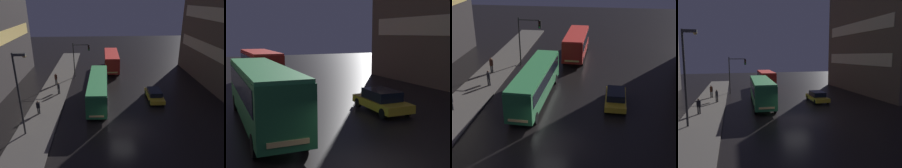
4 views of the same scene
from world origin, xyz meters
The scene contains 10 objects.
ground_plane centered at (0.00, 0.00, 0.00)m, with size 120.00×120.00×0.00m, color black.
sidewalk_left centered at (-9.00, 10.00, 0.07)m, with size 4.00×48.00×0.15m.
bus_near centered at (-2.53, 6.99, 2.02)m, with size 2.76×11.51×3.28m.
bus_far centered at (0.03, 20.63, 2.02)m, with size 2.76×9.29×3.28m.
car_taxi centered at (5.01, 7.01, 0.73)m, with size 2.03×4.65×1.41m.
pedestrian_near centered at (-8.11, 9.45, 1.12)m, with size 0.42×0.42×1.67m.
pedestrian_mid centered at (-9.52, 3.75, 1.16)m, with size 0.59×0.59×1.66m.
pedestrian_far centered at (-9.11, 13.12, 1.23)m, with size 0.59×0.59×1.78m.
traffic_light_main centered at (-5.59, 16.45, 4.02)m, with size 2.79×0.35×5.99m.
street_lamp_sidewalk centered at (-9.65, -0.30, 5.55)m, with size 1.25×0.36×8.26m.
Camera 1 is at (-2.35, -19.34, 12.83)m, focal length 35.00 mm.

